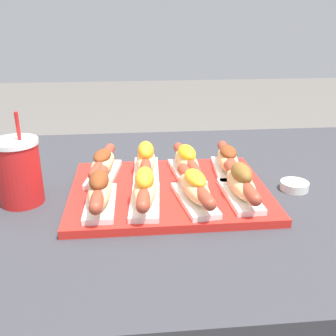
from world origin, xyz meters
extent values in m
cube|color=#333338|center=(0.00, 0.00, 0.37)|extent=(1.35, 0.93, 0.73)
cube|color=red|center=(0.01, -0.04, 0.74)|extent=(0.45, 0.35, 0.02)
cube|color=white|center=(-0.14, -0.12, 0.75)|extent=(0.06, 0.17, 0.01)
ellipsoid|color=#E5C184|center=(-0.14, -0.12, 0.78)|extent=(0.05, 0.15, 0.04)
cylinder|color=#9E3D28|center=(-0.14, -0.12, 0.79)|extent=(0.03, 0.18, 0.03)
sphere|color=#9E3D28|center=(-0.14, -0.21, 0.79)|extent=(0.03, 0.03, 0.03)
sphere|color=#9E3D28|center=(-0.14, -0.03, 0.79)|extent=(0.03, 0.03, 0.03)
ellipsoid|color=brown|center=(-0.14, -0.12, 0.81)|extent=(0.04, 0.08, 0.03)
cube|color=white|center=(-0.05, -0.12, 0.75)|extent=(0.07, 0.17, 0.01)
ellipsoid|color=#E5C184|center=(-0.05, -0.12, 0.78)|extent=(0.06, 0.15, 0.04)
cylinder|color=#9E3D28|center=(-0.05, -0.12, 0.79)|extent=(0.04, 0.19, 0.03)
sphere|color=#9E3D28|center=(-0.05, -0.21, 0.79)|extent=(0.03, 0.03, 0.03)
sphere|color=#9E3D28|center=(-0.04, -0.03, 0.79)|extent=(0.03, 0.03, 0.03)
ellipsoid|color=gold|center=(-0.05, -0.12, 0.81)|extent=(0.05, 0.08, 0.04)
cube|color=white|center=(0.06, -0.12, 0.75)|extent=(0.08, 0.18, 0.01)
ellipsoid|color=#E5C184|center=(0.06, -0.12, 0.78)|extent=(0.07, 0.15, 0.04)
cylinder|color=#9E3D28|center=(0.06, -0.12, 0.79)|extent=(0.05, 0.19, 0.03)
sphere|color=#9E3D28|center=(0.07, -0.22, 0.79)|extent=(0.03, 0.03, 0.03)
sphere|color=#9E3D28|center=(0.05, -0.03, 0.79)|extent=(0.03, 0.03, 0.03)
ellipsoid|color=gold|center=(0.06, -0.12, 0.80)|extent=(0.05, 0.09, 0.03)
cube|color=white|center=(0.16, -0.11, 0.75)|extent=(0.07, 0.17, 0.01)
ellipsoid|color=#E5C184|center=(0.16, -0.11, 0.78)|extent=(0.05, 0.15, 0.04)
cylinder|color=#9E3D28|center=(0.16, -0.11, 0.79)|extent=(0.03, 0.19, 0.03)
sphere|color=#9E3D28|center=(0.16, -0.21, 0.79)|extent=(0.03, 0.03, 0.03)
sphere|color=#9E3D28|center=(0.16, -0.02, 0.79)|extent=(0.03, 0.03, 0.03)
ellipsoid|color=brown|center=(0.16, -0.11, 0.81)|extent=(0.04, 0.08, 0.04)
cube|color=white|center=(-0.14, 0.04, 0.75)|extent=(0.09, 0.18, 0.01)
ellipsoid|color=#E5C184|center=(-0.14, 0.04, 0.78)|extent=(0.07, 0.15, 0.04)
cylinder|color=#9E3D28|center=(-0.14, 0.04, 0.79)|extent=(0.05, 0.19, 0.03)
sphere|color=#9E3D28|center=(-0.16, -0.05, 0.79)|extent=(0.03, 0.03, 0.03)
sphere|color=#9E3D28|center=(-0.13, 0.13, 0.79)|extent=(0.03, 0.03, 0.03)
ellipsoid|color=brown|center=(-0.14, 0.04, 0.80)|extent=(0.05, 0.09, 0.02)
cube|color=white|center=(-0.04, 0.05, 0.75)|extent=(0.07, 0.17, 0.01)
ellipsoid|color=#E5C184|center=(-0.04, 0.05, 0.78)|extent=(0.05, 0.15, 0.04)
cylinder|color=#9E3D28|center=(-0.04, 0.05, 0.79)|extent=(0.03, 0.19, 0.03)
sphere|color=#9E3D28|center=(-0.04, -0.05, 0.79)|extent=(0.03, 0.03, 0.03)
sphere|color=#9E3D28|center=(-0.03, 0.14, 0.79)|extent=(0.03, 0.03, 0.03)
ellipsoid|color=gold|center=(-0.04, 0.05, 0.81)|extent=(0.04, 0.08, 0.04)
cube|color=white|center=(0.06, 0.03, 0.75)|extent=(0.08, 0.17, 0.01)
ellipsoid|color=#E5C184|center=(0.06, 0.03, 0.78)|extent=(0.06, 0.15, 0.04)
cylinder|color=#9E3D28|center=(0.06, 0.03, 0.79)|extent=(0.05, 0.19, 0.03)
sphere|color=#9E3D28|center=(0.07, -0.06, 0.79)|extent=(0.03, 0.03, 0.03)
sphere|color=#9E3D28|center=(0.05, 0.12, 0.79)|extent=(0.03, 0.03, 0.03)
ellipsoid|color=yellow|center=(0.06, 0.03, 0.81)|extent=(0.05, 0.09, 0.03)
cube|color=white|center=(0.17, 0.03, 0.75)|extent=(0.07, 0.17, 0.01)
ellipsoid|color=#E5C184|center=(0.17, 0.03, 0.78)|extent=(0.06, 0.15, 0.04)
cylinder|color=#9E3D28|center=(0.17, 0.03, 0.79)|extent=(0.04, 0.19, 0.03)
sphere|color=#9E3D28|center=(0.16, -0.06, 0.79)|extent=(0.03, 0.03, 0.03)
sphere|color=#9E3D28|center=(0.17, 0.12, 0.79)|extent=(0.03, 0.03, 0.03)
ellipsoid|color=brown|center=(0.17, 0.03, 0.80)|extent=(0.05, 0.08, 0.03)
cylinder|color=silver|center=(0.31, -0.05, 0.74)|extent=(0.07, 0.07, 0.02)
cylinder|color=beige|center=(0.31, -0.05, 0.75)|extent=(0.05, 0.05, 0.01)
cylinder|color=red|center=(-0.32, -0.05, 0.80)|extent=(0.09, 0.09, 0.14)
cylinder|color=white|center=(-0.32, -0.05, 0.87)|extent=(0.10, 0.10, 0.01)
cylinder|color=red|center=(-0.30, -0.05, 0.91)|extent=(0.01, 0.01, 0.06)
camera|label=1|loc=(-0.07, -0.86, 1.13)|focal=42.00mm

